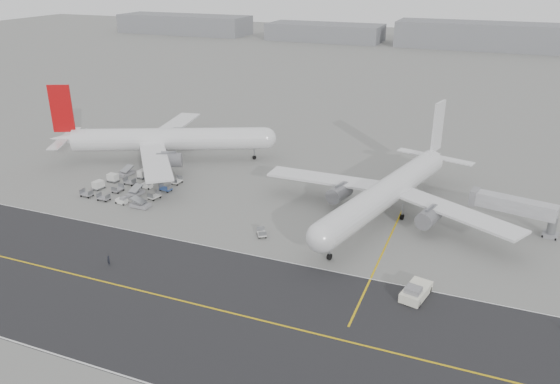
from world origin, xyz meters
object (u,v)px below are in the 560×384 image
at_px(ground_crew_a, 109,261).
at_px(airliner_b, 388,191).
at_px(pushback_tug, 416,292).
at_px(airliner_a, 164,139).
at_px(jet_bridge, 514,207).

bearing_deg(ground_crew_a, airliner_b, 58.70).
bearing_deg(ground_crew_a, pushback_tug, 26.66).
bearing_deg(airliner_b, ground_crew_a, -122.39).
xyz_separation_m(airliner_a, jet_bridge, (78.52, -7.93, -1.28)).
relative_size(pushback_tug, ground_crew_a, 4.89).
distance_m(pushback_tug, ground_crew_a, 47.67).
bearing_deg(airliner_a, airliner_b, -125.27).
bearing_deg(ground_crew_a, jet_bridge, 48.58).
distance_m(airliner_b, pushback_tug, 27.74).
height_order(pushback_tug, jet_bridge, jet_bridge).
distance_m(jet_bridge, ground_crew_a, 70.74).
bearing_deg(jet_bridge, airliner_b, -159.06).
height_order(airliner_b, jet_bridge, airliner_b).
relative_size(airliner_a, airliner_b, 1.01).
xyz_separation_m(pushback_tug, ground_crew_a, (-46.81, -9.02, -0.11)).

